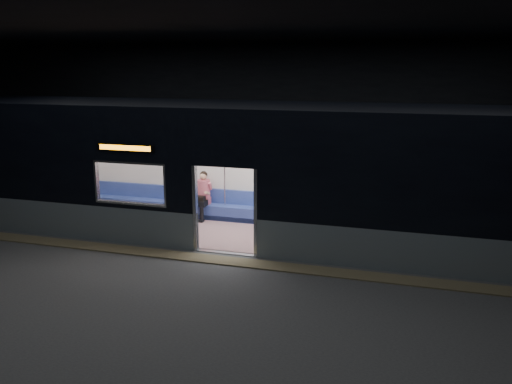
% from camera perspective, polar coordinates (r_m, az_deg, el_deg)
% --- Properties ---
extents(station_floor, '(24.00, 14.00, 0.01)m').
position_cam_1_polar(station_floor, '(11.80, -4.97, -8.13)').
color(station_floor, '#47494C').
rests_on(station_floor, ground).
extents(station_envelope, '(24.00, 14.00, 5.00)m').
position_cam_1_polar(station_envelope, '(11.01, -5.35, 9.94)').
color(station_envelope, black).
rests_on(station_envelope, station_floor).
extents(tactile_strip, '(22.80, 0.50, 0.03)m').
position_cam_1_polar(tactile_strip, '(12.27, -4.01, -7.16)').
color(tactile_strip, '#8C7F59').
rests_on(tactile_strip, station_floor).
extents(metro_car, '(18.00, 3.04, 3.35)m').
position_cam_1_polar(metro_car, '(13.60, -1.17, 2.91)').
color(metro_car, gray).
rests_on(metro_car, station_floor).
extents(passenger, '(0.38, 0.66, 1.34)m').
position_cam_1_polar(passenger, '(15.28, -5.62, -0.05)').
color(passenger, black).
rests_on(passenger, metro_car).
extents(handbag, '(0.27, 0.24, 0.13)m').
position_cam_1_polar(handbag, '(15.11, -5.89, -0.68)').
color(handbag, black).
rests_on(handbag, passenger).
extents(transit_map, '(1.08, 0.03, 0.70)m').
position_cam_1_polar(transit_map, '(14.51, 7.18, 2.08)').
color(transit_map, white).
rests_on(transit_map, metro_car).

